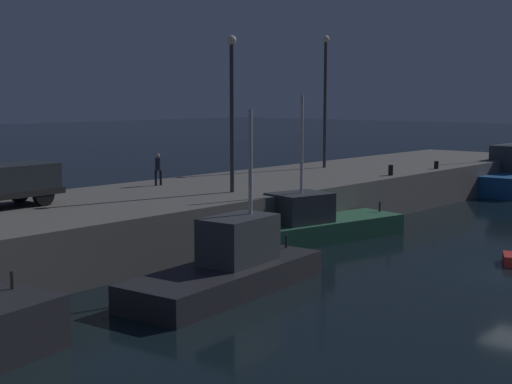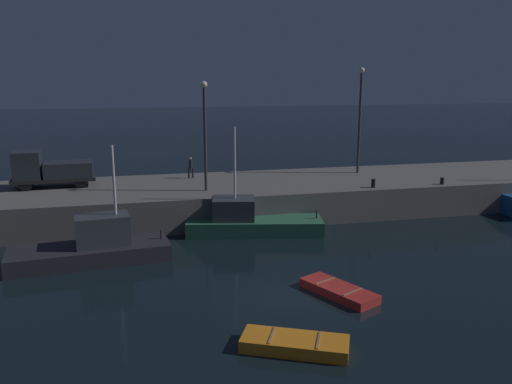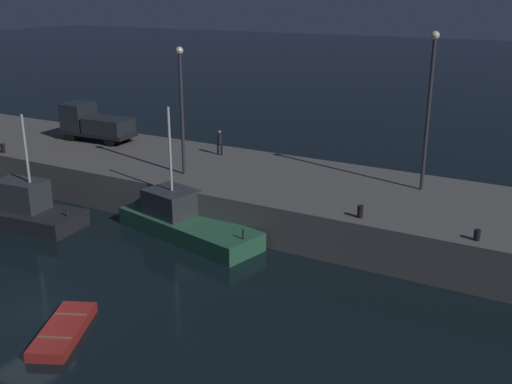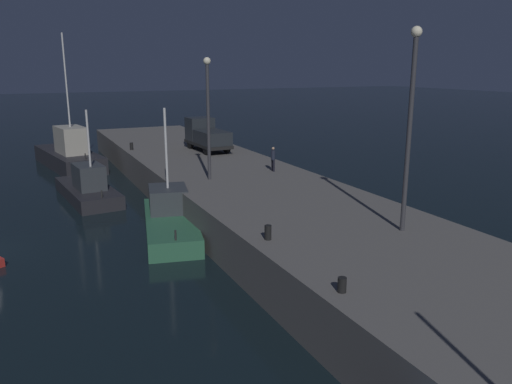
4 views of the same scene
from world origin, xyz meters
name	(u,v)px [view 4 (image 4 of 4)]	position (x,y,z in m)	size (l,w,h in m)	color
pier_quay	(253,200)	(0.00, 15.35, 1.12)	(60.82, 9.39, 2.23)	#5B5956
fishing_trawler_red	(88,188)	(-8.76, 6.85, 0.81)	(8.57, 3.64, 6.26)	#232328
fishing_boat_blue	(69,154)	(-21.24, 6.88, 1.20)	(11.59, 5.32, 11.70)	#232328
fishing_boat_white	(170,218)	(0.51, 10.02, 0.79)	(8.92, 4.38, 6.78)	#2D6647
lamp_post_west	(208,109)	(-1.77, 13.24, 6.52)	(0.44, 0.44, 7.26)	#38383D
lamp_post_east	(410,116)	(11.06, 17.18, 7.04)	(0.44, 0.44, 8.27)	#38383D
utility_truck	(206,135)	(-12.19, 16.81, 3.47)	(5.63, 2.33, 2.57)	black
dockworker	(273,157)	(-2.30, 17.88, 3.15)	(0.43, 0.32, 1.61)	black
bollard_west	(131,146)	(-15.05, 11.25, 2.53)	(0.28, 0.28, 0.60)	black
bollard_central	(268,232)	(9.69, 11.51, 2.53)	(0.28, 0.28, 0.60)	black
bollard_east	(342,285)	(14.99, 11.40, 2.47)	(0.28, 0.28, 0.48)	black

